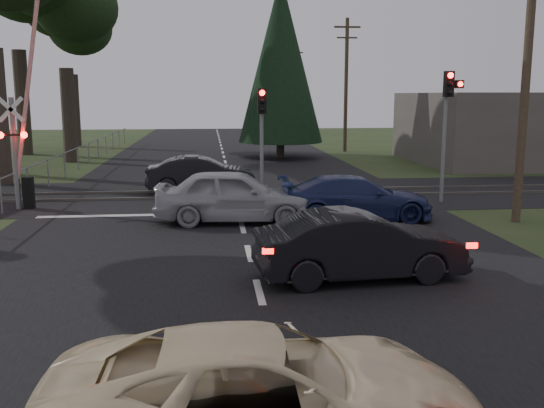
{
  "coord_description": "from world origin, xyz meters",
  "views": [
    {
      "loc": [
        -0.95,
        -11.52,
        3.87
      ],
      "look_at": [
        0.54,
        2.66,
        1.3
      ],
      "focal_mm": 40.0,
      "sensor_mm": 36.0,
      "label": 1
    }
  ],
  "objects": [
    {
      "name": "silver_car",
      "position": [
        -0.2,
        6.83,
        0.82
      ],
      "size": [
        4.98,
        2.35,
        1.65
      ],
      "primitive_type": "imported",
      "rotation": [
        0.0,
        0.0,
        1.49
      ],
      "color": "#9B9DA3",
      "rests_on": "ground"
    },
    {
      "name": "fence_left",
      "position": [
        -7.8,
        22.5,
        0.0
      ],
      "size": [
        0.1,
        36.0,
        1.2
      ],
      "primitive_type": null,
      "color": "slate",
      "rests_on": "ground"
    },
    {
      "name": "rail_near",
      "position": [
        0.0,
        11.2,
        0.05
      ],
      "size": [
        120.0,
        0.12,
        0.1
      ],
      "primitive_type": "cube",
      "color": "#59544C",
      "rests_on": "ground"
    },
    {
      "name": "rail_far",
      "position": [
        0.0,
        12.8,
        0.05
      ],
      "size": [
        120.0,
        0.12,
        0.1
      ],
      "primitive_type": "cube",
      "color": "#59544C",
      "rests_on": "ground"
    },
    {
      "name": "ground",
      "position": [
        0.0,
        0.0,
        0.0
      ],
      "size": [
        120.0,
        120.0,
        0.0
      ],
      "primitive_type": "plane",
      "color": "#223518",
      "rests_on": "ground"
    },
    {
      "name": "dark_car_far",
      "position": [
        -1.27,
        12.9,
        0.72
      ],
      "size": [
        4.37,
        1.54,
        1.44
      ],
      "primitive_type": "imported",
      "rotation": [
        0.0,
        0.0,
        1.58
      ],
      "color": "black",
      "rests_on": "ground"
    },
    {
      "name": "cream_coupe",
      "position": [
        -0.4,
        -5.42,
        0.66
      ],
      "size": [
        4.82,
        2.3,
        1.33
      ],
      "primitive_type": "imported",
      "rotation": [
        0.0,
        0.0,
        1.55
      ],
      "color": "beige",
      "rests_on": "ground"
    },
    {
      "name": "euc_tree_e",
      "position": [
        -11.0,
        36.0,
        9.51
      ],
      "size": [
        6.0,
        6.0,
        13.2
      ],
      "color": "#473D33",
      "rests_on": "ground"
    },
    {
      "name": "conifer_tree",
      "position": [
        3.5,
        26.0,
        5.99
      ],
      "size": [
        5.2,
        5.2,
        11.0
      ],
      "color": "#473D33",
      "rests_on": "ground"
    },
    {
      "name": "utility_pole_far",
      "position": [
        8.5,
        55.0,
        4.73
      ],
      "size": [
        1.8,
        0.26,
        9.0
      ],
      "color": "#4C3D2D",
      "rests_on": "ground"
    },
    {
      "name": "building_right",
      "position": [
        18.0,
        22.0,
        2.0
      ],
      "size": [
        14.0,
        10.0,
        4.0
      ],
      "primitive_type": "cube",
      "color": "#59514C",
      "rests_on": "ground"
    },
    {
      "name": "stop_line",
      "position": [
        0.0,
        8.2,
        0.01
      ],
      "size": [
        13.0,
        0.35,
        0.0
      ],
      "primitive_type": "cube",
      "color": "silver",
      "rests_on": "ground"
    },
    {
      "name": "traffic_signal_center",
      "position": [
        1.0,
        10.68,
        2.81
      ],
      "size": [
        0.32,
        0.48,
        4.1
      ],
      "color": "slate",
      "rests_on": "ground"
    },
    {
      "name": "utility_pole_near",
      "position": [
        8.5,
        6.0,
        4.73
      ],
      "size": [
        1.8,
        0.26,
        9.0
      ],
      "color": "#4C3D2D",
      "rests_on": "ground"
    },
    {
      "name": "dark_hatchback",
      "position": [
        2.2,
        0.66,
        0.73
      ],
      "size": [
        4.55,
        1.95,
        1.46
      ],
      "primitive_type": "imported",
      "rotation": [
        0.0,
        0.0,
        1.66
      ],
      "color": "black",
      "rests_on": "ground"
    },
    {
      "name": "blue_sedan",
      "position": [
        3.59,
        6.75,
        0.7
      ],
      "size": [
        4.83,
        2.04,
        1.39
      ],
      "primitive_type": "imported",
      "rotation": [
        0.0,
        0.0,
        1.55
      ],
      "color": "navy",
      "rests_on": "ground"
    },
    {
      "name": "utility_pole_mid",
      "position": [
        8.5,
        30.0,
        4.73
      ],
      "size": [
        1.8,
        0.26,
        9.0
      ],
      "color": "#4C3D2D",
      "rests_on": "ground"
    },
    {
      "name": "traffic_signal_right",
      "position": [
        7.55,
        9.47,
        3.31
      ],
      "size": [
        0.68,
        0.48,
        4.7
      ],
      "color": "slate",
      "rests_on": "ground"
    },
    {
      "name": "crossing_signal",
      "position": [
        -7.27,
        9.79,
        2.06
      ],
      "size": [
        1.62,
        0.38,
        6.96
      ],
      "color": "slate",
      "rests_on": "ground"
    },
    {
      "name": "road",
      "position": [
        0.0,
        10.0,
        0.01
      ],
      "size": [
        14.0,
        100.0,
        0.01
      ],
      "primitive_type": "cube",
      "color": "black",
      "rests_on": "ground"
    },
    {
      "name": "rail_corridor",
      "position": [
        0.0,
        12.0,
        0.01
      ],
      "size": [
        120.0,
        8.0,
        0.01
      ],
      "primitive_type": "cube",
      "color": "black",
      "rests_on": "ground"
    }
  ]
}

